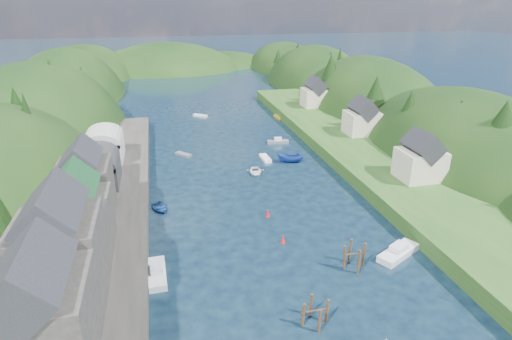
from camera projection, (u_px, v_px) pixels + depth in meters
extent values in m
plane|color=black|center=(233.00, 150.00, 93.47)|extent=(600.00, 600.00, 0.00)
ellipsoid|color=black|center=(45.00, 165.00, 110.02)|extent=(44.00, 75.56, 52.00)
ellipsoid|color=black|center=(72.00, 119.00, 148.58)|extent=(44.00, 75.56, 48.19)
ellipsoid|color=black|center=(87.00, 91.00, 185.89)|extent=(44.00, 75.56, 39.00)
ellipsoid|color=black|center=(460.00, 197.00, 89.60)|extent=(36.00, 75.56, 44.49)
ellipsoid|color=black|center=(366.00, 138.00, 128.64)|extent=(36.00, 75.56, 48.00)
ellipsoid|color=black|center=(316.00, 104.00, 167.22)|extent=(36.00, 75.56, 44.49)
ellipsoid|color=black|center=(285.00, 81.00, 204.57)|extent=(36.00, 75.56, 36.00)
ellipsoid|color=black|center=(168.00, 90.00, 203.45)|extent=(80.00, 60.00, 44.00)
ellipsoid|color=black|center=(223.00, 88.00, 219.10)|extent=(70.00, 56.00, 36.00)
cone|color=black|center=(27.00, 117.00, 70.90)|extent=(3.35, 3.35, 8.28)
cone|color=black|center=(16.00, 106.00, 76.92)|extent=(4.18, 4.18, 7.18)
cone|color=black|center=(40.00, 87.00, 94.81)|extent=(4.73, 4.73, 5.46)
cone|color=black|center=(51.00, 75.00, 103.07)|extent=(4.34, 4.34, 7.95)
cone|color=black|center=(59.00, 91.00, 111.30)|extent=(5.28, 5.28, 5.28)
cone|color=black|center=(54.00, 72.00, 118.62)|extent=(4.77, 4.77, 5.70)
cone|color=black|center=(82.00, 76.00, 129.06)|extent=(4.07, 4.07, 5.82)
cone|color=black|center=(74.00, 65.00, 139.18)|extent=(4.56, 4.56, 9.40)
cone|color=black|center=(80.00, 68.00, 148.77)|extent=(4.75, 4.75, 5.32)
cone|color=black|center=(84.00, 62.00, 159.97)|extent=(4.27, 4.27, 6.65)
cone|color=black|center=(504.00, 118.00, 69.72)|extent=(5.24, 5.24, 6.07)
cone|color=black|center=(459.00, 115.00, 79.06)|extent=(5.03, 5.03, 5.99)
cone|color=black|center=(410.00, 108.00, 87.24)|extent=(5.29, 5.29, 7.05)
cone|color=black|center=(376.00, 87.00, 97.31)|extent=(4.07, 4.07, 5.18)
cone|color=black|center=(388.00, 97.00, 105.86)|extent=(3.40, 3.40, 5.76)
cone|color=black|center=(359.00, 73.00, 120.01)|extent=(4.94, 4.94, 8.27)
cone|color=black|center=(331.00, 67.00, 121.85)|extent=(5.25, 5.25, 7.12)
cone|color=black|center=(340.00, 61.00, 132.45)|extent=(3.36, 3.36, 8.52)
cone|color=black|center=(330.00, 61.00, 147.59)|extent=(4.57, 4.57, 6.85)
cone|color=black|center=(305.00, 59.00, 160.97)|extent=(3.59, 3.59, 6.65)
cone|color=black|center=(298.00, 50.00, 167.26)|extent=(4.14, 4.14, 6.41)
cone|color=black|center=(278.00, 56.00, 177.03)|extent=(3.83, 3.83, 5.48)
cube|color=#2D2B28|center=(105.00, 224.00, 60.98)|extent=(12.00, 110.00, 2.00)
cube|color=#234719|center=(52.00, 228.00, 59.42)|extent=(12.00, 110.00, 2.50)
cube|color=#2D2B28|center=(42.00, 325.00, 35.22)|extent=(8.00, 9.00, 8.00)
cube|color=black|center=(31.00, 275.00, 33.35)|extent=(5.88, 9.36, 5.88)
cube|color=#2D2B28|center=(62.00, 259.00, 43.15)|extent=(8.00, 9.00, 9.00)
cube|color=black|center=(52.00, 211.00, 41.10)|extent=(5.88, 9.36, 5.88)
cube|color=#2D2B28|center=(77.00, 225.00, 51.65)|extent=(8.00, 9.00, 7.00)
cube|color=#1E592D|center=(71.00, 192.00, 49.98)|extent=(5.88, 9.36, 5.88)
cube|color=#2D2B28|center=(86.00, 191.00, 59.59)|extent=(7.00, 8.00, 8.00)
cube|color=black|center=(81.00, 158.00, 57.77)|extent=(5.15, 8.32, 5.15)
cube|color=#2D2D30|center=(97.00, 172.00, 71.17)|extent=(7.00, 9.00, 4.00)
cylinder|color=#2D2D30|center=(96.00, 161.00, 70.42)|extent=(7.00, 9.00, 7.00)
cube|color=#B2B2A8|center=(104.00, 149.00, 82.00)|extent=(7.00, 9.00, 4.00)
cylinder|color=#B2B2A8|center=(103.00, 139.00, 81.25)|extent=(7.00, 9.00, 7.00)
cube|color=#234719|center=(359.00, 151.00, 89.24)|extent=(16.00, 120.00, 2.40)
cube|color=beige|center=(420.00, 164.00, 72.02)|extent=(7.00, 6.00, 5.00)
cube|color=black|center=(423.00, 146.00, 70.77)|extent=(5.15, 6.24, 5.15)
cube|color=beige|center=(362.00, 123.00, 95.91)|extent=(7.00, 6.00, 5.00)
cube|color=black|center=(363.00, 108.00, 94.66)|extent=(5.15, 6.24, 5.15)
cube|color=beige|center=(315.00, 97.00, 120.07)|extent=(7.00, 6.00, 5.00)
cube|color=black|center=(316.00, 86.00, 118.82)|extent=(5.15, 6.24, 5.15)
cylinder|color=#382314|center=(327.00, 313.00, 43.77)|extent=(0.32, 0.32, 3.31)
cylinder|color=#382314|center=(311.00, 307.00, 44.65)|extent=(0.32, 0.32, 3.31)
cylinder|color=#382314|center=(303.00, 317.00, 43.24)|extent=(0.32, 0.32, 3.31)
cylinder|color=#382314|center=(319.00, 324.00, 42.36)|extent=(0.32, 0.32, 3.31)
cylinder|color=#382314|center=(315.00, 310.00, 43.29)|extent=(3.05, 0.16, 0.16)
cylinder|color=#382314|center=(363.00, 257.00, 52.73)|extent=(0.32, 0.32, 3.91)
cylinder|color=#382314|center=(350.00, 252.00, 53.60)|extent=(0.32, 0.32, 3.91)
cylinder|color=#382314|center=(344.00, 259.00, 52.20)|extent=(0.32, 0.32, 3.91)
cylinder|color=#382314|center=(358.00, 264.00, 51.33)|extent=(0.32, 0.32, 3.91)
cylinder|color=#382314|center=(354.00, 254.00, 52.23)|extent=(3.02, 0.16, 0.16)
cone|color=#B90E11|center=(283.00, 240.00, 58.12)|extent=(0.70, 0.70, 0.90)
sphere|color=#B90E11|center=(283.00, 237.00, 57.93)|extent=(0.30, 0.30, 0.30)
cone|color=#B90E11|center=(268.00, 214.00, 65.12)|extent=(0.70, 0.70, 0.90)
sphere|color=#B90E11|center=(268.00, 211.00, 64.93)|extent=(0.30, 0.30, 0.30)
imported|color=navy|center=(160.00, 208.00, 67.27)|extent=(4.34, 5.16, 0.91)
imported|color=#1B3F98|center=(290.00, 159.00, 86.15)|extent=(5.62, 3.52, 2.03)
cube|color=white|center=(265.00, 158.00, 87.96)|extent=(1.68, 4.55, 0.63)
cube|color=#575D63|center=(183.00, 155.00, 90.15)|extent=(3.50, 3.74, 0.54)
cube|color=white|center=(157.00, 274.00, 51.07)|extent=(2.23, 6.31, 0.88)
cube|color=silver|center=(157.00, 268.00, 50.76)|extent=(1.50, 2.23, 0.70)
cube|color=silver|center=(398.00, 253.00, 55.20)|extent=(6.92, 5.15, 0.94)
cube|color=silver|center=(399.00, 247.00, 54.88)|extent=(2.80, 2.48, 0.70)
cube|color=#C88F17|center=(278.00, 117.00, 118.33)|extent=(1.69, 4.31, 0.59)
cube|color=white|center=(200.00, 116.00, 119.69)|extent=(3.99, 3.70, 0.57)
imported|color=silver|center=(256.00, 172.00, 80.88)|extent=(4.25, 5.38, 1.01)
cube|color=slate|center=(278.00, 142.00, 97.80)|extent=(5.01, 2.24, 0.68)
cube|color=silver|center=(278.00, 139.00, 97.53)|extent=(1.83, 1.34, 0.70)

